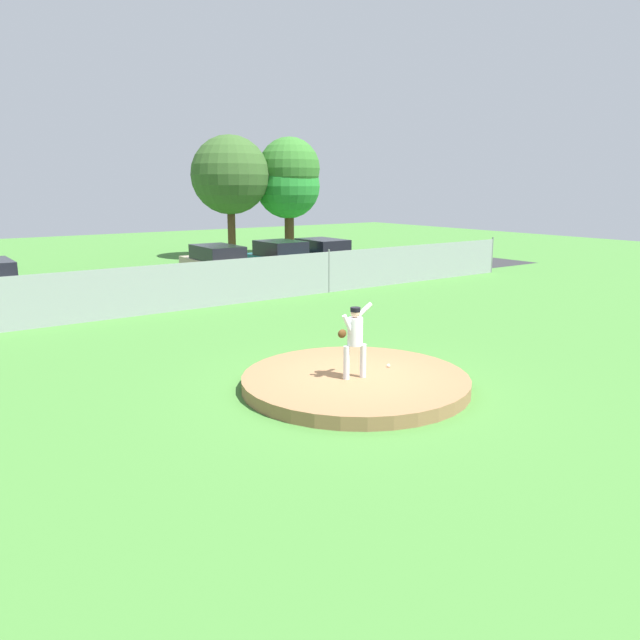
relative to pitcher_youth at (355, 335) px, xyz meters
The scene contains 13 objects.
ground_plane 6.25m from the pitcher_youth, 88.72° to the left, with size 80.00×80.00×0.00m, color #427A33.
asphalt_strip 14.68m from the pitcher_youth, 89.46° to the left, with size 44.00×7.00×0.01m, color #2B2B2D.
pitchers_mound 1.08m from the pitcher_youth, 43.29° to the left, with size 4.85×4.85×0.28m, color olive.
pitcher_youth is the anchor object (origin of this frame).
baseball 1.45m from the pitcher_youth, ahead, with size 0.07×0.07×0.07m, color white.
chainlink_fence 10.14m from the pitcher_youth, 89.22° to the left, with size 33.51×0.07×1.74m.
parked_car_teal 16.20m from the pitcher_youth, 63.35° to the left, with size 1.93×4.02×1.74m.
parked_car_charcoal 17.88m from the pitcher_youth, 56.24° to the left, with size 1.93×4.54×1.67m.
parked_car_champagne 15.05m from the pitcher_youth, 74.30° to the left, with size 1.88×4.65×1.71m.
traffic_cone_orange 17.17m from the pitcher_youth, 92.53° to the left, with size 0.40×0.40×0.55m.
tree_slender_far 25.23m from the pitcher_youth, 68.08° to the left, with size 4.53×4.53×7.09m.
tree_broad_right 26.12m from the pitcher_youth, 60.21° to the left, with size 3.88×3.88×6.12m.
tree_broad_left 26.11m from the pitcher_youth, 60.02° to the left, with size 3.68×3.68×7.07m.
Camera 1 is at (-7.94, -9.78, 4.24)m, focal length 34.65 mm.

